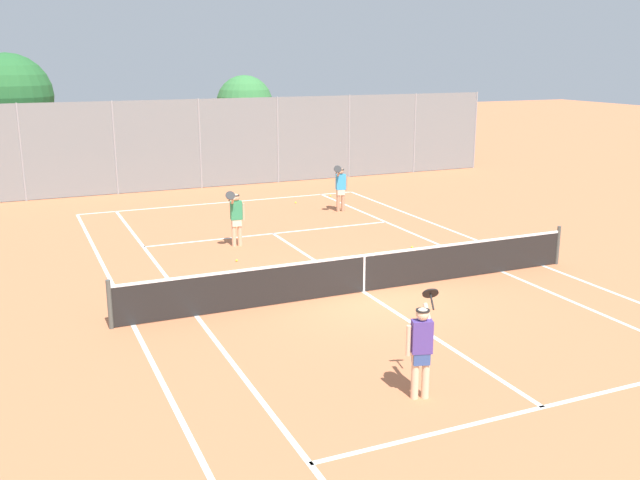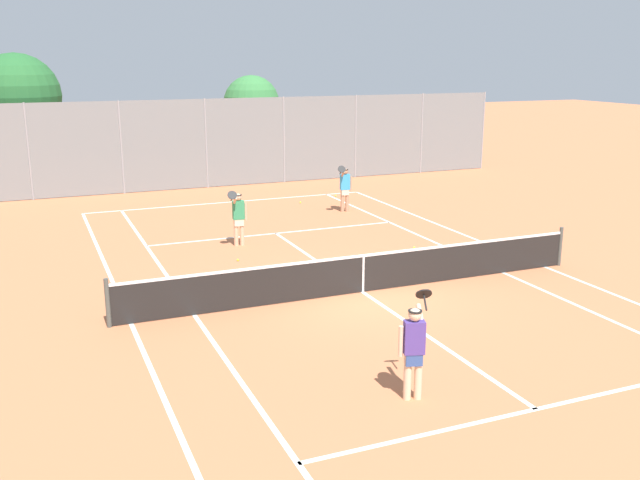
# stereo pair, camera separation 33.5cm
# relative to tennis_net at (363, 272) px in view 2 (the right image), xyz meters

# --- Properties ---
(ground_plane) EXTENTS (120.00, 120.00, 0.00)m
(ground_plane) POSITION_rel_tennis_net_xyz_m (0.00, 0.00, -0.51)
(ground_plane) COLOR #C67047
(court_line_markings) EXTENTS (11.10, 23.90, 0.01)m
(court_line_markings) POSITION_rel_tennis_net_xyz_m (0.00, 0.00, -0.51)
(court_line_markings) COLOR silver
(court_line_markings) RESTS_ON ground
(tennis_net) EXTENTS (12.00, 0.10, 1.07)m
(tennis_net) POSITION_rel_tennis_net_xyz_m (0.00, 0.00, 0.00)
(tennis_net) COLOR #474C47
(tennis_net) RESTS_ON ground
(player_near_side) EXTENTS (0.82, 0.70, 1.77)m
(player_near_side) POSITION_rel_tennis_net_xyz_m (-1.66, -5.29, 0.42)
(player_near_side) COLOR beige
(player_near_side) RESTS_ON ground
(player_far_left) EXTENTS (0.72, 0.72, 1.77)m
(player_far_left) POSITION_rel_tennis_net_xyz_m (-1.52, 5.37, 0.42)
(player_far_left) COLOR #D8A884
(player_far_left) RESTS_ON ground
(player_far_right) EXTENTS (0.76, 0.72, 1.77)m
(player_far_right) POSITION_rel_tennis_net_xyz_m (3.44, 8.57, 0.42)
(player_far_right) COLOR tan
(player_far_right) RESTS_ON ground
(loose_tennis_ball_0) EXTENTS (0.07, 0.07, 0.07)m
(loose_tennis_ball_0) POSITION_rel_tennis_net_xyz_m (3.17, 3.03, -0.48)
(loose_tennis_ball_0) COLOR #D1DB33
(loose_tennis_ball_0) RESTS_ON ground
(loose_tennis_ball_1) EXTENTS (0.07, 0.07, 0.07)m
(loose_tennis_ball_1) POSITION_rel_tennis_net_xyz_m (-1.19, 1.19, -0.48)
(loose_tennis_ball_1) COLOR #D1DB33
(loose_tennis_ball_1) RESTS_ON ground
(loose_tennis_ball_2) EXTENTS (0.07, 0.07, 0.07)m
(loose_tennis_ball_2) POSITION_rel_tennis_net_xyz_m (4.29, 11.34, -0.48)
(loose_tennis_ball_2) COLOR #D1DB33
(loose_tennis_ball_2) RESTS_ON ground
(loose_tennis_ball_4) EXTENTS (0.07, 0.07, 0.07)m
(loose_tennis_ball_4) POSITION_rel_tennis_net_xyz_m (-2.04, 3.77, -0.48)
(loose_tennis_ball_4) COLOR #D1DB33
(loose_tennis_ball_4) RESTS_ON ground
(loose_tennis_ball_5) EXTENTS (0.07, 0.07, 0.07)m
(loose_tennis_ball_5) POSITION_rel_tennis_net_xyz_m (2.48, 10.62, -0.48)
(loose_tennis_ball_5) COLOR #D1DB33
(loose_tennis_ball_5) RESTS_ON ground
(back_fence) EXTENTS (28.44, 0.08, 3.82)m
(back_fence) POSITION_rel_tennis_net_xyz_m (-0.00, 15.39, 1.40)
(back_fence) COLOR gray
(back_fence) RESTS_ON ground
(tree_behind_left) EXTENTS (3.59, 3.59, 5.70)m
(tree_behind_left) POSITION_rel_tennis_net_xyz_m (-7.36, 18.61, 3.29)
(tree_behind_left) COLOR brown
(tree_behind_left) RESTS_ON ground
(tree_behind_right) EXTENTS (2.66, 2.66, 4.68)m
(tree_behind_right) POSITION_rel_tennis_net_xyz_m (2.99, 18.39, 2.75)
(tree_behind_right) COLOR brown
(tree_behind_right) RESTS_ON ground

